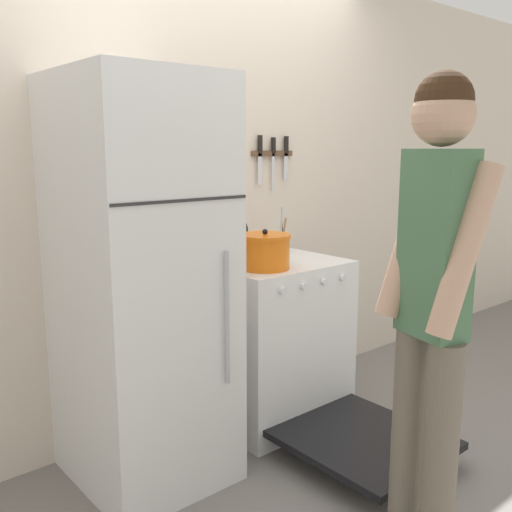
{
  "coord_description": "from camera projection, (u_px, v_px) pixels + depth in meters",
  "views": [
    {
      "loc": [
        -1.73,
        -2.54,
        1.49
      ],
      "look_at": [
        0.05,
        -0.45,
        0.97
      ],
      "focal_mm": 40.0,
      "sensor_mm": 36.0,
      "label": 1
    }
  ],
  "objects": [
    {
      "name": "ground_plane",
      "position": [
        198.0,
        412.0,
        3.28
      ],
      "size": [
        14.0,
        14.0,
        0.0
      ],
      "primitive_type": "plane",
      "color": "slate"
    },
    {
      "name": "wall_back",
      "position": [
        191.0,
        189.0,
        3.07
      ],
      "size": [
        10.0,
        0.06,
        2.55
      ],
      "color": "beige",
      "rests_on": "ground_plane"
    },
    {
      "name": "refrigerator",
      "position": [
        142.0,
        285.0,
        2.52
      ],
      "size": [
        0.62,
        0.73,
        1.8
      ],
      "color": "white",
      "rests_on": "ground_plane"
    },
    {
      "name": "stove_range",
      "position": [
        277.0,
        342.0,
        3.14
      ],
      "size": [
        0.72,
        1.32,
        0.89
      ],
      "color": "white",
      "rests_on": "ground_plane"
    },
    {
      "name": "dutch_oven_pot",
      "position": [
        265.0,
        251.0,
        2.87
      ],
      "size": [
        0.3,
        0.26,
        0.2
      ],
      "color": "orange",
      "rests_on": "stove_range"
    },
    {
      "name": "tea_kettle",
      "position": [
        237.0,
        249.0,
        3.06
      ],
      "size": [
        0.25,
        0.2,
        0.24
      ],
      "color": "silver",
      "rests_on": "stove_range"
    },
    {
      "name": "utensil_jar",
      "position": [
        281.0,
        244.0,
        3.28
      ],
      "size": [
        0.09,
        0.09,
        0.27
      ],
      "color": "silver",
      "rests_on": "stove_range"
    },
    {
      "name": "person",
      "position": [
        432.0,
        296.0,
        1.96
      ],
      "size": [
        0.34,
        0.41,
        1.74
      ],
      "rotation": [
        0.0,
        0.0,
        1.3
      ],
      "color": "#6B6051",
      "rests_on": "ground_plane"
    },
    {
      "name": "wall_knife_strip",
      "position": [
        273.0,
        153.0,
        3.35
      ],
      "size": [
        0.31,
        0.03,
        0.32
      ],
      "color": "brown"
    }
  ]
}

